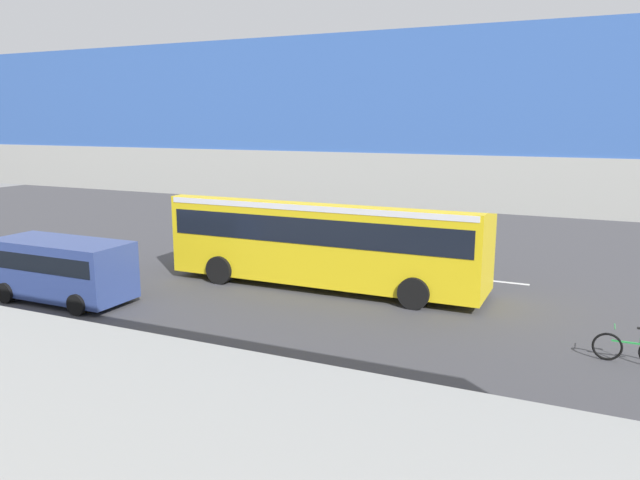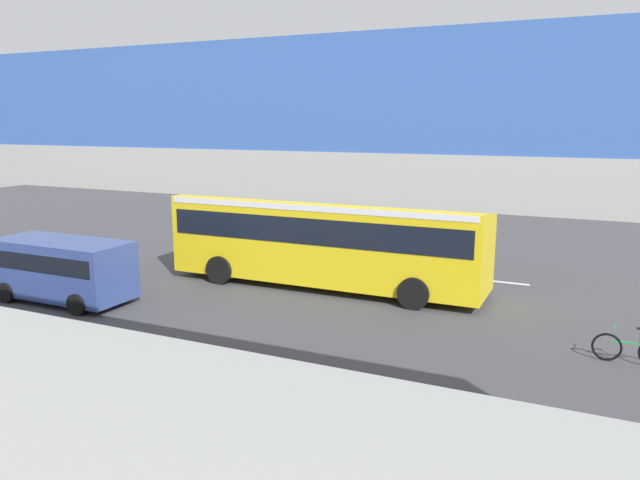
{
  "view_description": "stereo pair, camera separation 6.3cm",
  "coord_description": "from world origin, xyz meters",
  "views": [
    {
      "loc": [
        -8.98,
        19.59,
        5.92
      ],
      "look_at": [
        0.17,
        -0.33,
        1.6
      ],
      "focal_mm": 34.08,
      "sensor_mm": 36.0,
      "label": 1
    },
    {
      "loc": [
        -9.04,
        19.56,
        5.92
      ],
      "look_at": [
        0.17,
        -0.33,
        1.6
      ],
      "focal_mm": 34.08,
      "sensor_mm": 36.0,
      "label": 2
    }
  ],
  "objects": [
    {
      "name": "ground",
      "position": [
        0.0,
        0.0,
        0.0
      ],
      "size": [
        80.0,
        80.0,
        0.0
      ],
      "primitive_type": "plane",
      "color": "#424247"
    },
    {
      "name": "lane_dash_right",
      "position": [
        6.0,
        -3.18,
        0.0
      ],
      "size": [
        2.0,
        0.2,
        0.01
      ],
      "primitive_type": "cube",
      "color": "silver",
      "rests_on": "ground"
    },
    {
      "name": "parked_van",
      "position": [
        6.93,
        5.4,
        1.18
      ],
      "size": [
        4.8,
        2.17,
        2.05
      ],
      "color": "#33478C",
      "rests_on": "ground"
    },
    {
      "name": "lane_dash_left",
      "position": [
        -2.0,
        -3.18,
        0.0
      ],
      "size": [
        2.0,
        0.2,
        0.01
      ],
      "primitive_type": "cube",
      "color": "silver",
      "rests_on": "ground"
    },
    {
      "name": "bicycle_green",
      "position": [
        -10.05,
        3.5,
        0.37
      ],
      "size": [
        1.77,
        0.44,
        0.96
      ],
      "color": "black",
      "rests_on": "ground"
    },
    {
      "name": "city_bus",
      "position": [
        -0.24,
        0.14,
        1.88
      ],
      "size": [
        11.54,
        2.85,
        3.15
      ],
      "color": "yellow",
      "rests_on": "ground"
    },
    {
      "name": "lane_dash_centre",
      "position": [
        2.0,
        -3.18,
        0.0
      ],
      "size": [
        2.0,
        0.2,
        0.01
      ],
      "primitive_type": "cube",
      "color": "silver",
      "rests_on": "ground"
    },
    {
      "name": "lane_dash_leftmost",
      "position": [
        -6.0,
        -3.18,
        0.0
      ],
      "size": [
        2.0,
        0.2,
        0.01
      ],
      "primitive_type": "cube",
      "color": "silver",
      "rests_on": "ground"
    }
  ]
}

